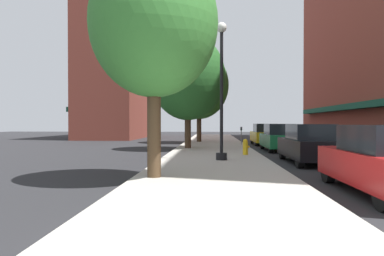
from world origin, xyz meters
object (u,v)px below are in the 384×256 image
tree_far (188,77)px  car_yellow (265,135)px  lamppost (222,88)px  parking_meter_near (241,133)px  car_black (309,144)px  tree_near (154,24)px  fire_hydrant (245,147)px  car_green (279,138)px  tree_mid (199,85)px

tree_far → car_yellow: bearing=42.9°
lamppost → parking_meter_near: 10.91m
car_black → car_yellow: same height
tree_near → car_black: (5.77, 4.74, -3.77)m
fire_hydrant → tree_near: size_ratio=0.12×
fire_hydrant → car_green: 4.61m
tree_far → car_yellow: (5.63, 5.24, -3.81)m
car_black → car_green: same height
parking_meter_near → car_black: (1.95, -10.62, -0.14)m
tree_mid → tree_far: 7.48m
lamppost → tree_far: bearing=105.7°
car_green → tree_mid: bearing=121.8°
parking_meter_near → tree_mid: 6.45m
parking_meter_near → tree_mid: size_ratio=0.17×
lamppost → parking_meter_near: (1.73, 10.53, -2.25)m
car_black → car_yellow: (0.00, 12.29, 0.00)m
fire_hydrant → tree_near: 9.00m
tree_near → car_green: size_ratio=1.54×
parking_meter_near → tree_near: bearing=-104.0°
tree_near → car_black: tree_near is taller
tree_mid → car_green: size_ratio=1.80×
tree_mid → tree_far: bearing=-93.2°
tree_far → car_green: size_ratio=1.68×
fire_hydrant → car_green: car_green is taller
parking_meter_near → car_black: 10.80m
tree_near → car_green: bearing=62.8°
car_black → fire_hydrant: bearing=135.4°
tree_mid → car_black: bearing=-70.3°
lamppost → parking_meter_near: size_ratio=4.50×
car_black → car_yellow: 12.29m
car_black → car_green: size_ratio=1.00×
parking_meter_near → tree_mid: (-3.26, 3.89, 3.98)m
car_green → lamppost: bearing=-121.1°
fire_hydrant → parking_meter_near: bearing=86.7°
car_yellow → tree_far: bearing=-137.2°
tree_near → tree_mid: bearing=88.3°
tree_near → tree_mid: size_ratio=0.86×
fire_hydrant → tree_mid: bearing=103.2°
parking_meter_near → car_black: bearing=-79.6°
tree_far → car_yellow: 8.58m
car_green → car_yellow: 5.81m
tree_far → lamppost: bearing=-74.3°
lamppost → car_yellow: (3.68, 12.20, -2.39)m
tree_far → car_green: (5.63, -0.58, -3.81)m
tree_far → car_black: size_ratio=1.68×
fire_hydrant → tree_mid: size_ratio=0.10×
parking_meter_near → tree_near: (-3.82, -15.36, 3.63)m
tree_mid → car_green: (5.21, -8.03, -4.12)m
car_black → lamppost: bearing=-179.3°
tree_mid → tree_far: (-0.42, -7.46, -0.32)m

